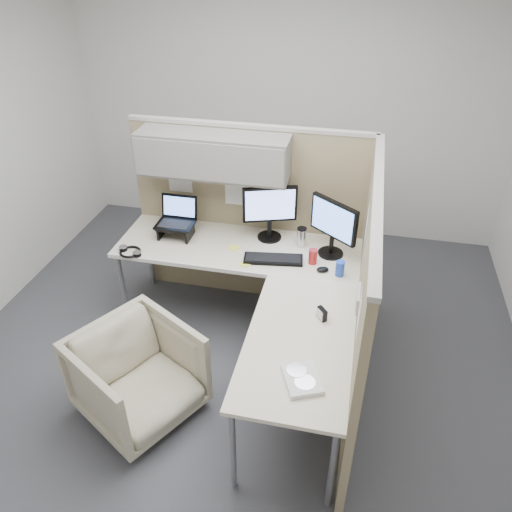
% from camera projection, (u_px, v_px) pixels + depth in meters
% --- Properties ---
extents(ground, '(4.50, 4.50, 0.00)m').
position_uv_depth(ground, '(237.00, 359.00, 4.01)').
color(ground, '#3D3E43').
rests_on(ground, ground).
extents(partition_back, '(2.00, 0.36, 1.63)m').
position_uv_depth(partition_back, '(234.00, 189.00, 4.12)').
color(partition_back, '#978663').
rests_on(partition_back, ground).
extents(partition_right, '(0.07, 2.03, 1.63)m').
position_uv_depth(partition_right, '(362.00, 300.00, 3.34)').
color(partition_right, '#978663').
rests_on(partition_right, ground).
extents(desk, '(2.00, 1.98, 0.73)m').
position_uv_depth(desk, '(256.00, 284.00, 3.71)').
color(desk, beige).
rests_on(desk, ground).
extents(office_chair, '(0.94, 0.96, 0.74)m').
position_uv_depth(office_chair, '(138.00, 372.00, 3.39)').
color(office_chair, beige).
rests_on(office_chair, ground).
extents(monitor_left, '(0.43, 0.20, 0.47)m').
position_uv_depth(monitor_left, '(270.00, 209.00, 4.02)').
color(monitor_left, black).
rests_on(monitor_left, desk).
extents(monitor_right, '(0.37, 0.29, 0.47)m').
position_uv_depth(monitor_right, '(333.00, 224.00, 3.82)').
color(monitor_right, black).
rests_on(monitor_right, desk).
extents(laptop_station, '(0.31, 0.26, 0.32)m').
position_uv_depth(laptop_station, '(176.00, 222.00, 4.15)').
color(laptop_station, black).
rests_on(laptop_station, desk).
extents(keyboard, '(0.48, 0.22, 0.02)m').
position_uv_depth(keyboard, '(273.00, 259.00, 3.88)').
color(keyboard, black).
rests_on(keyboard, desk).
extents(mouse, '(0.11, 0.09, 0.03)m').
position_uv_depth(mouse, '(323.00, 269.00, 3.76)').
color(mouse, black).
rests_on(mouse, desk).
extents(travel_mug, '(0.08, 0.08, 0.17)m').
position_uv_depth(travel_mug, '(302.00, 237.00, 4.02)').
color(travel_mug, silver).
rests_on(travel_mug, desk).
extents(soda_can_green, '(0.07, 0.07, 0.12)m').
position_uv_depth(soda_can_green, '(340.00, 269.00, 3.69)').
color(soda_can_green, '#1E3FA5').
rests_on(soda_can_green, desk).
extents(soda_can_silver, '(0.07, 0.07, 0.12)m').
position_uv_depth(soda_can_silver, '(313.00, 257.00, 3.83)').
color(soda_can_silver, '#B21E1E').
rests_on(soda_can_silver, desk).
extents(sticky_note_d, '(0.10, 0.10, 0.01)m').
position_uv_depth(sticky_note_d, '(234.00, 248.00, 4.04)').
color(sticky_note_d, '#F8F341').
rests_on(sticky_note_d, desk).
extents(sticky_note_b, '(0.10, 0.10, 0.01)m').
position_uv_depth(sticky_note_b, '(245.00, 264.00, 3.85)').
color(sticky_note_b, '#F8F341').
rests_on(sticky_note_b, desk).
extents(headphones, '(0.22, 0.22, 0.03)m').
position_uv_depth(headphones, '(130.00, 252.00, 3.97)').
color(headphones, black).
rests_on(headphones, desk).
extents(paper_stack, '(0.28, 0.31, 0.03)m').
position_uv_depth(paper_stack, '(302.00, 379.00, 2.85)').
color(paper_stack, white).
rests_on(paper_stack, desk).
extents(desk_clock, '(0.08, 0.08, 0.08)m').
position_uv_depth(desk_clock, '(322.00, 314.00, 3.29)').
color(desk_clock, black).
rests_on(desk_clock, desk).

